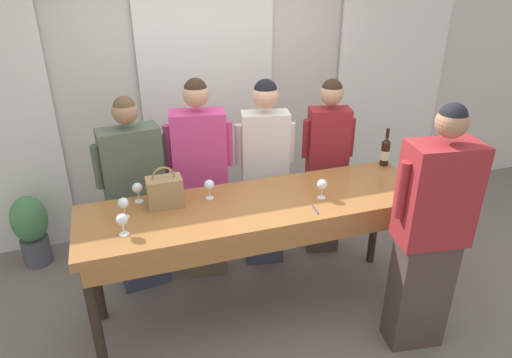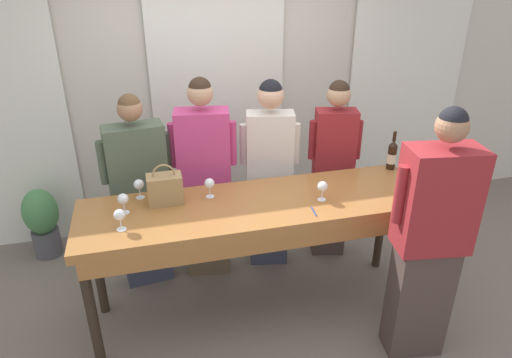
# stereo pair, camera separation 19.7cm
# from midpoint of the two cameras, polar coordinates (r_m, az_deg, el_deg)

# --- Properties ---
(ground_plane) EXTENTS (18.00, 18.00, 0.00)m
(ground_plane) POSITION_cam_midpoint_polar(r_m,az_deg,el_deg) (3.87, 1.80, -15.90)
(ground_plane) COLOR #70665B
(wall_back) EXTENTS (12.00, 0.06, 2.80)m
(wall_back) POSITION_cam_midpoint_polar(r_m,az_deg,el_deg) (4.60, -3.62, 10.99)
(wall_back) COLOR beige
(wall_back) RESTS_ON ground_plane
(curtain_panel_center) EXTENTS (1.30, 0.03, 2.69)m
(curtain_panel_center) POSITION_cam_midpoint_polar(r_m,az_deg,el_deg) (4.56, -3.44, 10.10)
(curtain_panel_center) COLOR white
(curtain_panel_center) RESTS_ON ground_plane
(curtain_panel_right) EXTENTS (1.30, 0.03, 2.69)m
(curtain_panel_right) POSITION_cam_midpoint_polar(r_m,az_deg,el_deg) (5.33, 19.17, 11.06)
(curtain_panel_right) COLOR white
(curtain_panel_right) RESTS_ON ground_plane
(tasting_bar) EXTENTS (2.57, 0.73, 0.99)m
(tasting_bar) POSITION_cam_midpoint_polar(r_m,az_deg,el_deg) (3.32, 2.11, -4.54)
(tasting_bar) COLOR #9E6633
(tasting_bar) RESTS_ON ground_plane
(wine_bottle) EXTENTS (0.07, 0.07, 0.33)m
(wine_bottle) POSITION_cam_midpoint_polar(r_m,az_deg,el_deg) (3.96, 18.01, 2.83)
(wine_bottle) COLOR black
(wine_bottle) RESTS_ON tasting_bar
(handbag) EXTENTS (0.24, 0.15, 0.30)m
(handbag) POSITION_cam_midpoint_polar(r_m,az_deg,el_deg) (3.28, -9.63, -1.22)
(handbag) COLOR #997A4C
(handbag) RESTS_ON tasting_bar
(wine_glass_front_left) EXTENTS (0.07, 0.07, 0.15)m
(wine_glass_front_left) POSITION_cam_midpoint_polar(r_m,az_deg,el_deg) (3.32, 10.01, -1.02)
(wine_glass_front_left) COLOR white
(wine_glass_front_left) RESTS_ON tasting_bar
(wine_glass_front_mid) EXTENTS (0.07, 0.07, 0.15)m
(wine_glass_front_mid) POSITION_cam_midpoint_polar(r_m,az_deg,el_deg) (3.21, -14.60, -2.51)
(wine_glass_front_mid) COLOR white
(wine_glass_front_mid) RESTS_ON tasting_bar
(wine_glass_front_right) EXTENTS (0.07, 0.07, 0.15)m
(wine_glass_front_right) POSITION_cam_midpoint_polar(r_m,az_deg,el_deg) (3.02, -14.90, -4.46)
(wine_glass_front_right) COLOR white
(wine_glass_front_right) RESTS_ON tasting_bar
(wine_glass_center_left) EXTENTS (0.07, 0.07, 0.15)m
(wine_glass_center_left) POSITION_cam_midpoint_polar(r_m,az_deg,el_deg) (3.38, -12.83, -0.75)
(wine_glass_center_left) COLOR white
(wine_glass_center_left) RESTS_ON tasting_bar
(wine_glass_center_mid) EXTENTS (0.07, 0.07, 0.15)m
(wine_glass_center_mid) POSITION_cam_midpoint_polar(r_m,az_deg,el_deg) (3.54, 21.05, -0.69)
(wine_glass_center_mid) COLOR white
(wine_glass_center_mid) RESTS_ON tasting_bar
(wine_glass_center_right) EXTENTS (0.07, 0.07, 0.15)m
(wine_glass_center_right) POSITION_cam_midpoint_polar(r_m,az_deg,el_deg) (3.32, -4.15, -0.64)
(wine_glass_center_right) COLOR white
(wine_glass_center_right) RESTS_ON tasting_bar
(pen) EXTENTS (0.02, 0.12, 0.01)m
(pen) POSITION_cam_midpoint_polar(r_m,az_deg,el_deg) (3.20, 9.01, -4.06)
(pen) COLOR #193399
(pen) RESTS_ON tasting_bar
(guest_olive_jacket) EXTENTS (0.57, 0.28, 1.68)m
(guest_olive_jacket) POSITION_cam_midpoint_polar(r_m,az_deg,el_deg) (3.81, -12.85, -1.75)
(guest_olive_jacket) COLOR #383D51
(guest_olive_jacket) RESTS_ON ground_plane
(guest_pink_top) EXTENTS (0.55, 0.30, 1.77)m
(guest_pink_top) POSITION_cam_midpoint_polar(r_m,az_deg,el_deg) (3.82, -4.95, -0.14)
(guest_pink_top) COLOR brown
(guest_pink_top) RESTS_ON ground_plane
(guest_cream_sweater) EXTENTS (0.51, 0.28, 1.72)m
(guest_cream_sweater) POSITION_cam_midpoint_polar(r_m,az_deg,el_deg) (3.94, 3.14, 0.82)
(guest_cream_sweater) COLOR #383D51
(guest_cream_sweater) RESTS_ON ground_plane
(guest_striped_shirt) EXTENTS (0.47, 0.28, 1.68)m
(guest_striped_shirt) POSITION_cam_midpoint_polar(r_m,az_deg,el_deg) (4.15, 10.94, 1.35)
(guest_striped_shirt) COLOR #473833
(guest_striped_shirt) RESTS_ON ground_plane
(host_pouring) EXTENTS (0.57, 0.33, 1.82)m
(host_pouring) POSITION_cam_midpoint_polar(r_m,az_deg,el_deg) (3.23, 22.54, -7.23)
(host_pouring) COLOR #473833
(host_pouring) RESTS_ON ground_plane
(potted_plant) EXTENTS (0.31, 0.31, 0.69)m
(potted_plant) POSITION_cam_midpoint_polar(r_m,az_deg,el_deg) (4.67, -24.08, -4.74)
(potted_plant) COLOR #4C4C51
(potted_plant) RESTS_ON ground_plane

